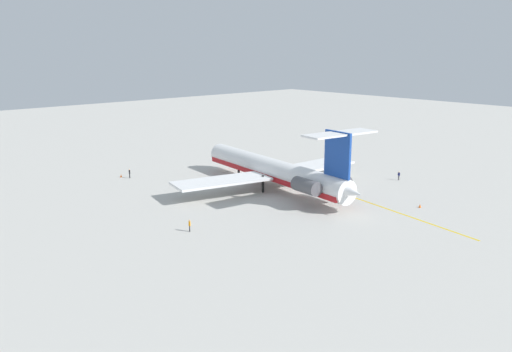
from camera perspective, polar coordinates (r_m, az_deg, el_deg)
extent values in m
plane|color=#B7B5AD|center=(100.53, 5.43, 0.10)|extent=(297.02, 297.02, 0.00)
cylinder|color=white|center=(90.22, 1.89, 0.65)|extent=(35.88, 8.25, 3.81)
cone|color=white|center=(104.74, -3.95, 2.46)|extent=(4.39, 4.12, 3.65)
cone|color=white|center=(77.02, 9.84, -1.58)|extent=(5.91, 3.91, 3.24)
cube|color=#B2191E|center=(90.42, 1.88, 0.12)|extent=(35.10, 8.23, 0.84)
cube|color=white|center=(85.69, -3.72, -0.54)|extent=(9.41, 16.80, 0.38)
cube|color=white|center=(97.01, 6.27, 1.10)|extent=(6.28, 15.98, 0.38)
cylinder|color=#515156|center=(78.97, 5.43, -1.10)|extent=(5.00, 2.79, 2.21)
cube|color=white|center=(79.39, 5.80, -1.03)|extent=(2.98, 1.56, 0.46)
cylinder|color=#515156|center=(82.95, 8.67, -0.47)|extent=(5.00, 2.79, 2.21)
cube|color=white|center=(82.51, 8.34, -0.54)|extent=(2.98, 1.56, 0.46)
cube|color=#19429E|center=(77.55, 8.76, 2.31)|extent=(5.16, 1.02, 6.74)
cube|color=white|center=(74.66, 7.35, 4.34)|extent=(4.24, 5.95, 0.27)
cube|color=white|center=(78.85, 10.66, 4.71)|extent=(4.24, 5.95, 0.27)
cylinder|color=black|center=(99.34, -1.88, 0.85)|extent=(0.42, 0.42, 2.89)
cylinder|color=black|center=(87.96, 0.75, -0.85)|extent=(0.42, 0.42, 2.89)
cylinder|color=black|center=(91.53, 3.85, -0.30)|extent=(0.42, 0.42, 2.89)
cylinder|color=black|center=(99.65, 15.06, -0.21)|extent=(0.10, 0.10, 0.78)
cylinder|color=black|center=(99.67, 15.14, -0.21)|extent=(0.10, 0.10, 0.78)
cylinder|color=#191E4C|center=(99.50, 15.13, 0.18)|extent=(0.26, 0.26, 0.62)
sphere|color=#DBB28E|center=(99.40, 15.14, 0.42)|extent=(0.24, 0.24, 0.24)
cylinder|color=#191E4C|center=(99.46, 15.03, 0.20)|extent=(0.07, 0.07, 0.52)
cylinder|color=#191E4C|center=(99.53, 15.23, 0.20)|extent=(0.07, 0.07, 0.52)
cylinder|color=black|center=(70.20, -7.13, -5.67)|extent=(0.10, 0.10, 0.78)
cylinder|color=black|center=(70.33, -7.17, -5.64)|extent=(0.10, 0.10, 0.78)
cylinder|color=orange|center=(70.04, -7.17, -5.11)|extent=(0.26, 0.26, 0.62)
sphere|color=tan|center=(69.90, -7.18, -4.78)|extent=(0.24, 0.24, 0.24)
cylinder|color=orange|center=(69.87, -7.13, -5.13)|extent=(0.07, 0.07, 0.53)
cylinder|color=orange|center=(70.19, -7.21, -5.05)|extent=(0.07, 0.07, 0.53)
cylinder|color=black|center=(100.51, -13.46, 0.02)|extent=(0.10, 0.10, 0.84)
cylinder|color=black|center=(100.39, -13.42, 0.01)|extent=(0.10, 0.10, 0.84)
cylinder|color=#262628|center=(100.28, -13.46, 0.43)|extent=(0.28, 0.28, 0.66)
sphere|color=#DBB28E|center=(100.18, -13.48, 0.69)|extent=(0.26, 0.26, 0.26)
cylinder|color=#262628|center=(100.43, -13.52, 0.47)|extent=(0.08, 0.08, 0.56)
cylinder|color=#262628|center=(100.12, -13.41, 0.43)|extent=(0.08, 0.08, 0.56)
cone|color=#EA590F|center=(101.57, -14.33, 0.03)|extent=(0.40, 0.40, 0.55)
cone|color=#EA590F|center=(83.64, 17.23, -3.09)|extent=(0.40, 0.40, 0.55)
cube|color=gold|center=(96.49, 5.27, -0.47)|extent=(71.53, 13.22, 0.01)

